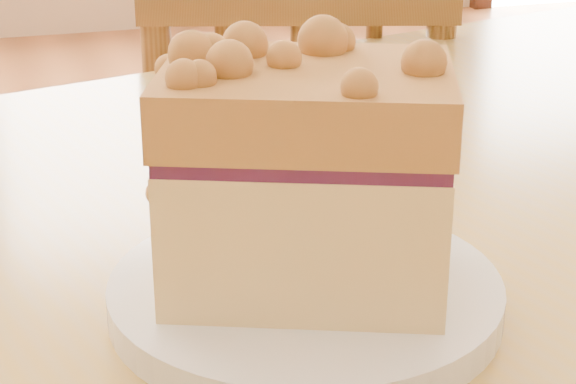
# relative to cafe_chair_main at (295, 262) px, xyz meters

# --- Properties ---
(cafe_chair_main) EXTENTS (0.46, 0.46, 0.83)m
(cafe_chair_main) POSITION_rel_cafe_chair_main_xyz_m (0.00, 0.00, 0.00)
(cafe_chair_main) COLOR brown
(cafe_chair_main) RESTS_ON ground
(plate) EXTENTS (0.20, 0.20, 0.02)m
(plate) POSITION_rel_cafe_chair_main_xyz_m (-0.21, -0.69, 0.34)
(plate) COLOR white
(plate) RESTS_ON cafe_table_main
(cake_slice) EXTENTS (0.16, 0.14, 0.13)m
(cake_slice) POSITION_rel_cafe_chair_main_xyz_m (-0.21, -0.69, 0.41)
(cake_slice) COLOR tan
(cake_slice) RESTS_ON plate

